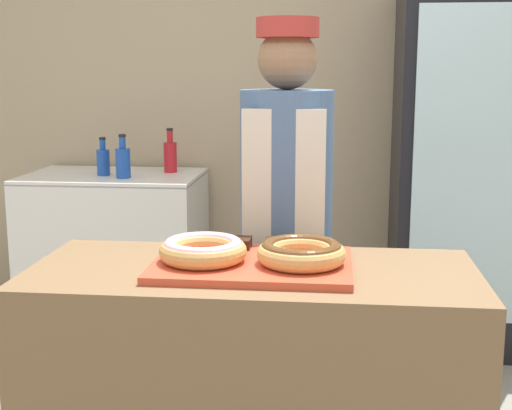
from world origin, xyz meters
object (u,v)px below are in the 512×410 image
Objects in this scene: brownie_back_right at (278,244)px; bottle_blue_b at (123,161)px; donut_chocolate_glaze at (301,252)px; beverage_fridge at (458,168)px; bottle_red at (170,155)px; bottle_blue at (103,161)px; serving_tray at (252,265)px; chest_freezer at (116,252)px; donut_light_glaze at (203,249)px; brownie_back_left at (238,243)px; baker_person at (286,230)px.

brownie_back_right is 1.74m from bottle_blue_b.
beverage_fridge reaches higher than donut_chocolate_glaze.
brownie_back_right is at bearing -117.81° from beverage_fridge.
bottle_red is (-0.83, 1.87, 0.06)m from donut_chocolate_glaze.
brownie_back_right is 1.85m from bottle_red.
brownie_back_right is at bearing -54.66° from bottle_blue.
serving_tray is 0.62× the size of chest_freezer.
donut_light_glaze is 1.00× the size of donut_chocolate_glaze.
brownie_back_left is 0.35× the size of bottle_blue_b.
brownie_back_left is 0.33× the size of bottle_red.
baker_person reaches higher than bottle_blue.
beverage_fridge is (0.75, 1.76, 0.02)m from donut_chocolate_glaze.
bottle_blue_b reaches higher than donut_chocolate_glaze.
baker_person is at bearing -46.61° from bottle_blue.
bottle_red reaches higher than bottle_blue_b.
chest_freezer is 4.61× the size of bottle_blue.
bottle_red reaches higher than donut_chocolate_glaze.
donut_light_glaze is 0.30m from donut_chocolate_glaze.
baker_person is 1.66m from chest_freezer.
donut_light_glaze is (-0.15, -0.02, 0.05)m from serving_tray.
bottle_blue is at bearing -178.81° from beverage_fridge.
serving_tray is 2.06m from chest_freezer.
donut_chocolate_glaze is at bearing -6.69° from serving_tray.
brownie_back_right is at bearing 115.18° from donut_chocolate_glaze.
donut_light_glaze is 0.28m from brownie_back_right.
bottle_blue is at bearing 121.94° from brownie_back_left.
brownie_back_right is 1.79m from beverage_fridge.
beverage_fridge is 1.96m from chest_freezer.
bottle_red is at bearing 24.22° from bottle_blue.
beverage_fridge reaches higher than brownie_back_right.
bottle_red is at bearing 119.75° from baker_person.
serving_tray is 0.36× the size of baker_person.
bottle_blue is 0.38m from bottle_red.
brownie_back_left is 0.05× the size of baker_person.
serving_tray is 0.16m from donut_light_glaze.
donut_light_glaze reaches higher than brownie_back_left.
serving_tray is 0.31× the size of beverage_fridge.
brownie_back_left is 1.80m from bottle_red.
baker_person is 7.09× the size of bottle_blue_b.
serving_tray is 1.98m from bottle_red.
bottle_red is 0.32m from bottle_blue_b.
donut_chocolate_glaze is 3.24× the size of brownie_back_left.
chest_freezer is (-0.92, 1.59, -0.47)m from brownie_back_left.
donut_light_glaze is 3.24× the size of brownie_back_right.
bottle_blue is 0.84× the size of bottle_red.
brownie_back_left is 1.81m from bottle_blue.
baker_person reaches higher than brownie_back_left.
donut_light_glaze is 1.95m from bottle_red.
brownie_back_right is (0.13, 0.00, 0.00)m from brownie_back_left.
chest_freezer is (-1.06, 1.20, -0.43)m from baker_person.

